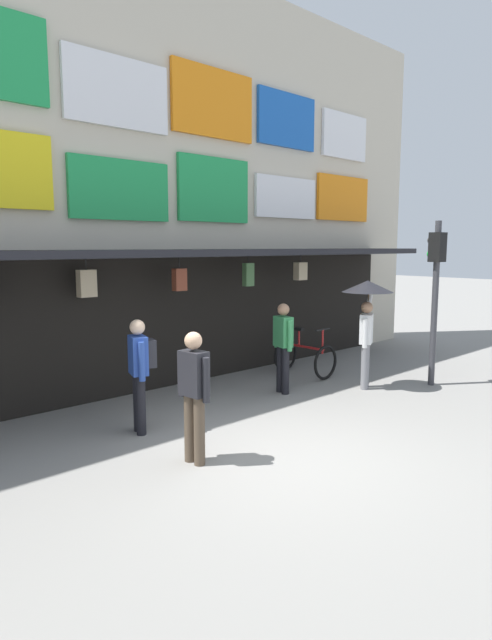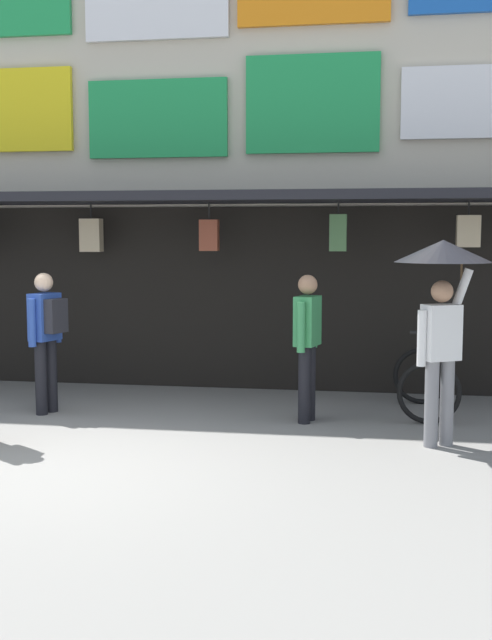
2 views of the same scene
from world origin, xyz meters
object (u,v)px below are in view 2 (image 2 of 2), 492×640
Objects in this scene: bicycle_parked at (425,381)px; pedestrian_with_umbrella at (442,284)px; pedestrian_in_purple at (307,339)px; pedestrian_in_yellow at (47,332)px.

pedestrian_with_umbrella is (0.06, -1.48, 1.25)m from bicycle_parked.
pedestrian_in_purple is at bearing -154.75° from bicycle_parked.
pedestrian_with_umbrella reaches higher than pedestrian_in_yellow.
bicycle_parked is at bearing 9.13° from pedestrian_in_yellow.
pedestrian_with_umbrella is 4.61m from pedestrian_in_yellow.
pedestrian_with_umbrella is 1.24× the size of pedestrian_in_yellow.
pedestrian_in_yellow is at bearing -170.87° from bicycle_parked.
pedestrian_in_purple is at bearing 1.37° from pedestrian_in_yellow.
bicycle_parked is 0.70× the size of pedestrian_in_purple.
pedestrian_in_purple is at bearing 149.20° from pedestrian_with_umbrella.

